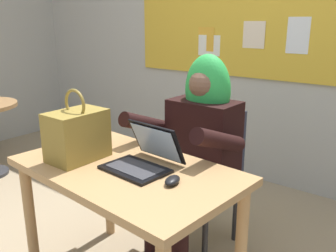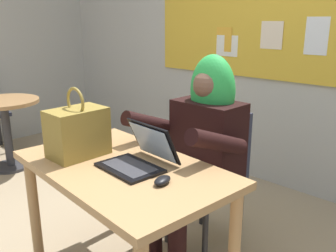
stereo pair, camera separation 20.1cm
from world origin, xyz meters
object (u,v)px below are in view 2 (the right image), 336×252
at_px(desk_main, 123,184).
at_px(handbag, 77,132).
at_px(laptop, 139,157).
at_px(side_table_round, 5,119).
at_px(computer_mouse, 162,180).
at_px(chair_at_desk, 213,170).
at_px(person_costumed, 201,141).

xyz_separation_m(desk_main, handbag, (-0.28, -0.08, 0.24)).
height_order(laptop, side_table_round, laptop).
distance_m(computer_mouse, side_table_round, 2.50).
xyz_separation_m(computer_mouse, side_table_round, (-2.47, 0.30, -0.23)).
bearing_deg(side_table_round, computer_mouse, -7.01).
height_order(chair_at_desk, person_costumed, person_costumed).
relative_size(desk_main, chair_at_desk, 1.34).
bearing_deg(desk_main, person_costumed, 85.06).
xyz_separation_m(desk_main, computer_mouse, (0.31, -0.02, 0.12)).
xyz_separation_m(handbag, side_table_round, (-1.89, 0.36, -0.35)).
height_order(desk_main, laptop, laptop).
bearing_deg(chair_at_desk, person_costumed, 1.01).
bearing_deg(chair_at_desk, computer_mouse, 23.22).
bearing_deg(computer_mouse, desk_main, 163.33).
xyz_separation_m(person_costumed, handbag, (-0.33, -0.65, 0.13)).
relative_size(person_costumed, laptop, 3.68).
bearing_deg(side_table_round, handbag, -10.88).
xyz_separation_m(chair_at_desk, laptop, (0.02, -0.65, 0.28)).
bearing_deg(chair_at_desk, laptop, 5.45).
relative_size(laptop, computer_mouse, 3.26).
height_order(laptop, computer_mouse, laptop).
bearing_deg(handbag, computer_mouse, 5.81).
height_order(chair_at_desk, side_table_round, chair_at_desk).
bearing_deg(side_table_round, laptop, -6.03).
relative_size(chair_at_desk, computer_mouse, 8.64).
xyz_separation_m(desk_main, person_costumed, (0.05, 0.57, 0.11)).
bearing_deg(laptop, desk_main, -140.63).
bearing_deg(laptop, chair_at_desk, 95.25).
distance_m(desk_main, side_table_round, 2.19).
bearing_deg(computer_mouse, side_table_round, 159.31).
distance_m(desk_main, laptop, 0.18).
distance_m(person_costumed, handbag, 0.74).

